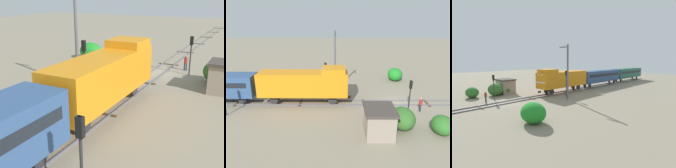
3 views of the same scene
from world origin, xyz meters
TOP-DOWN VIEW (x-y plane):
  - ground_plane at (0.00, 0.00)m, footprint 147.29×147.29m
  - railway_track at (0.00, 0.00)m, footprint 2.40×98.19m
  - locomotive at (0.00, 11.56)m, footprint 2.90×11.60m
  - traffic_signal_near at (-3.20, -0.71)m, footprint 0.32×0.34m
  - traffic_signal_mid at (3.40, 9.17)m, footprint 0.32×0.34m
  - traffic_signal_far at (-3.60, 20.14)m, footprint 0.32×0.34m
  - worker_near_track at (-2.40, -2.35)m, footprint 0.38×0.38m
  - catenary_mast at (4.94, 7.88)m, footprint 1.94×0.28m
  - bush_near at (-6.77, 3.13)m, footprint 2.00×1.63m
  - bush_mid at (-6.38, 0.89)m, footprint 3.07×2.51m
  - bush_far at (9.95, -2.28)m, footprint 2.97×2.43m

SIDE VIEW (x-z plane):
  - ground_plane at x=0.00m, z-range 0.00..0.00m
  - railway_track at x=0.00m, z-range -0.01..0.15m
  - bush_near at x=-6.77m, z-range 0.00..1.45m
  - worker_near_track at x=-2.40m, z-range 0.15..1.85m
  - bush_far at x=9.95m, z-range 0.00..2.16m
  - bush_mid at x=-6.38m, z-range 0.00..2.24m
  - traffic_signal_far at x=-3.60m, z-range 0.75..4.51m
  - locomotive at x=0.00m, z-range 0.47..5.07m
  - traffic_signal_near at x=-3.20m, z-range 0.80..4.88m
  - traffic_signal_mid at x=3.40m, z-range 0.87..5.46m
  - catenary_mast at x=4.94m, z-range 0.25..9.11m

